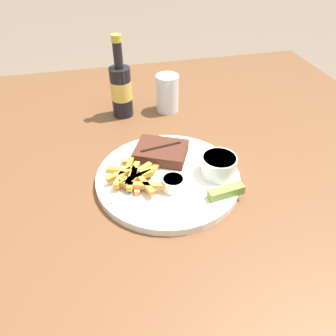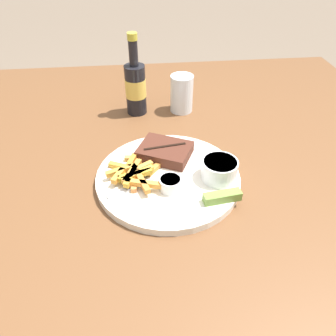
# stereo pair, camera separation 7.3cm
# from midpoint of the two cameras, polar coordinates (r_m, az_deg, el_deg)

# --- Properties ---
(ground_plane) EXTENTS (12.00, 12.00, 0.00)m
(ground_plane) POSITION_cam_midpoint_polar(r_m,az_deg,el_deg) (1.39, -1.69, -26.82)
(ground_plane) COLOR #6B5B4C
(dining_table) EXTENTS (1.44, 1.42, 0.77)m
(dining_table) POSITION_cam_midpoint_polar(r_m,az_deg,el_deg) (0.80, -2.63, -5.76)
(dining_table) COLOR brown
(dining_table) RESTS_ON ground_plane
(dinner_plate) EXTENTS (0.33, 0.33, 0.02)m
(dinner_plate) POSITION_cam_midpoint_polar(r_m,az_deg,el_deg) (0.75, -2.79, -1.83)
(dinner_plate) COLOR silver
(dinner_plate) RESTS_ON dining_table
(steak_portion) EXTENTS (0.15, 0.14, 0.03)m
(steak_portion) POSITION_cam_midpoint_polar(r_m,az_deg,el_deg) (0.79, -3.71, 2.78)
(steak_portion) COLOR #472319
(steak_portion) RESTS_ON dinner_plate
(fries_pile) EXTENTS (0.13, 0.14, 0.02)m
(fries_pile) POSITION_cam_midpoint_polar(r_m,az_deg,el_deg) (0.73, -8.64, -1.40)
(fries_pile) COLOR gold
(fries_pile) RESTS_ON dinner_plate
(coleslaw_cup) EXTENTS (0.08, 0.08, 0.05)m
(coleslaw_cup) POSITION_cam_midpoint_polar(r_m,az_deg,el_deg) (0.74, 6.05, 0.50)
(coleslaw_cup) COLOR white
(coleslaw_cup) RESTS_ON dinner_plate
(dipping_sauce_cup) EXTENTS (0.05, 0.05, 0.03)m
(dipping_sauce_cup) POSITION_cam_midpoint_polar(r_m,az_deg,el_deg) (0.70, -1.86, -2.71)
(dipping_sauce_cup) COLOR silver
(dipping_sauce_cup) RESTS_ON dinner_plate
(pickle_spear) EXTENTS (0.08, 0.03, 0.02)m
(pickle_spear) POSITION_cam_midpoint_polar(r_m,az_deg,el_deg) (0.69, 7.09, -4.27)
(pickle_spear) COLOR olive
(pickle_spear) RESTS_ON dinner_plate
(fork_utensil) EXTENTS (0.13, 0.07, 0.00)m
(fork_utensil) POSITION_cam_midpoint_polar(r_m,az_deg,el_deg) (0.71, -8.59, -3.97)
(fork_utensil) COLOR #B7B7BC
(fork_utensil) RESTS_ON dinner_plate
(beer_bottle) EXTENTS (0.06, 0.06, 0.24)m
(beer_bottle) POSITION_cam_midpoint_polar(r_m,az_deg,el_deg) (0.98, -10.35, 13.36)
(beer_bottle) COLOR black
(beer_bottle) RESTS_ON dining_table
(drinking_glass) EXTENTS (0.07, 0.07, 0.11)m
(drinking_glass) POSITION_cam_midpoint_polar(r_m,az_deg,el_deg) (1.01, -2.25, 12.82)
(drinking_glass) COLOR silver
(drinking_glass) RESTS_ON dining_table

